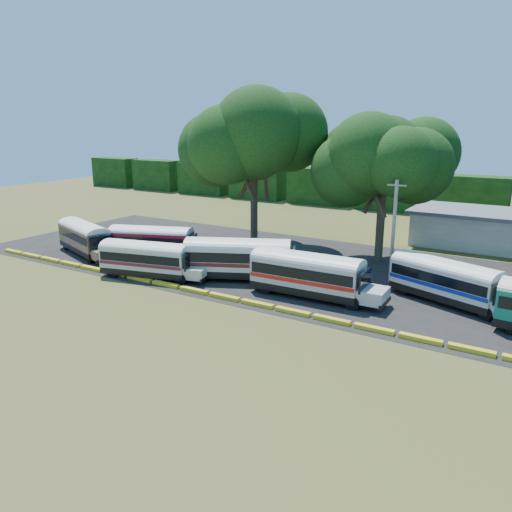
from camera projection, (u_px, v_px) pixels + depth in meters
The scene contains 14 objects.
ground at pixel (201, 299), 38.83m from camera, with size 160.00×160.00×0.00m, color #45541C.
asphalt_strip at pixel (285, 265), 48.21m from camera, with size 64.00×24.00×0.02m, color black.
curb at pixel (209, 294), 39.61m from camera, with size 53.70×0.45×0.30m.
terminal_building at pixel (503, 230), 53.97m from camera, with size 19.00×9.00×4.00m.
treeline_backdrop at pixel (389, 191), 77.63m from camera, with size 130.00×4.00×6.00m.
bus_beige at pixel (85, 236), 51.70m from camera, with size 10.43×5.72×3.35m.
bus_red at pixel (154, 240), 49.95m from camera, with size 10.34×5.86×3.33m.
bus_cream_west at pixel (148, 258), 43.81m from camera, with size 10.14×4.65×3.24m.
bus_cream_east at pixel (241, 257), 43.20m from camera, with size 11.27×7.17×3.67m.
bus_white_red at pixel (310, 272), 38.84m from camera, with size 10.85×2.97×3.54m.
bus_white_blue at pixel (448, 279), 37.59m from camera, with size 10.36×5.87×3.33m.
tree_west at pixel (254, 140), 52.97m from camera, with size 11.79×11.79×15.91m.
tree_center at pixel (385, 156), 47.23m from camera, with size 10.35×10.35×14.05m.
utility_pole at pixel (393, 231), 41.89m from camera, with size 1.60×0.30×8.77m.
Camera 1 is at (22.73, -29.05, 13.27)m, focal length 35.00 mm.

